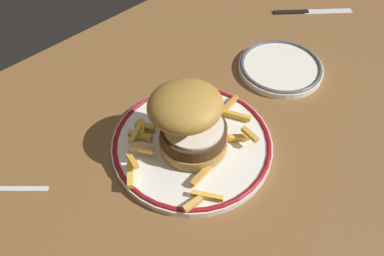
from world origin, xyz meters
The scene contains 6 objects.
ground_plane centered at (0.00, 0.00, -2.00)cm, with size 146.56×80.73×4.00cm, color brown.
dinner_plate centered at (3.85, 1.50, 0.84)cm, with size 25.86×25.86×1.60cm.
burger centered at (3.06, 1.30, 7.36)cm, with size 12.14×12.44×11.62cm.
fries_pile centered at (1.64, 2.23, 2.43)cm, with size 25.15×19.92×2.52cm.
side_plate centered at (29.03, 3.25, 0.83)cm, with size 16.13×16.13×1.60cm.
knife centered at (49.22, 11.59, 0.26)cm, with size 14.64×12.86×0.70cm.
Camera 1 is at (-23.00, -26.72, 50.11)cm, focal length 36.48 mm.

